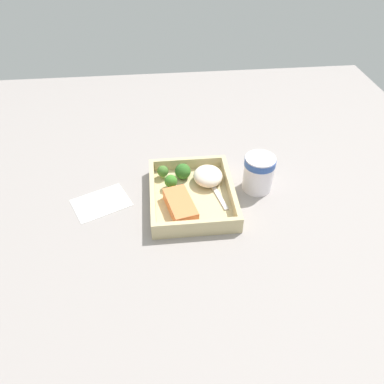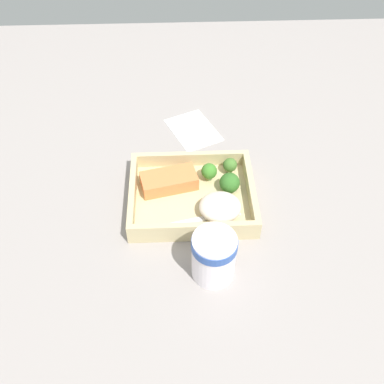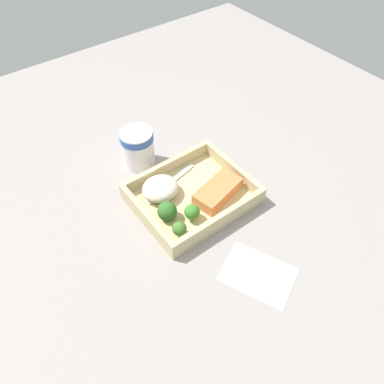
# 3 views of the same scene
# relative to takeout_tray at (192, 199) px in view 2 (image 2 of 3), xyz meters

# --- Properties ---
(ground_plane) EXTENTS (1.60, 1.60, 0.02)m
(ground_plane) POSITION_rel_takeout_tray_xyz_m (0.00, 0.00, -0.02)
(ground_plane) COLOR gray
(takeout_tray) EXTENTS (0.26, 0.21, 0.01)m
(takeout_tray) POSITION_rel_takeout_tray_xyz_m (0.00, 0.00, 0.00)
(takeout_tray) COLOR #C8B685
(takeout_tray) RESTS_ON ground_plane
(tray_rim) EXTENTS (0.26, 0.21, 0.03)m
(tray_rim) POSITION_rel_takeout_tray_xyz_m (0.00, 0.00, 0.02)
(tray_rim) COLOR #C8B685
(tray_rim) RESTS_ON takeout_tray
(salmon_fillet) EXTENTS (0.13, 0.08, 0.03)m
(salmon_fillet) POSITION_rel_takeout_tray_xyz_m (-0.05, 0.03, 0.02)
(salmon_fillet) COLOR #EC7D45
(salmon_fillet) RESTS_ON takeout_tray
(mashed_potatoes) EXTENTS (0.08, 0.08, 0.04)m
(mashed_potatoes) POSITION_rel_takeout_tray_xyz_m (0.05, -0.05, 0.03)
(mashed_potatoes) COLOR #EEDDC7
(mashed_potatoes) RESTS_ON takeout_tray
(broccoli_floret_1) EXTENTS (0.03, 0.03, 0.04)m
(broccoli_floret_1) POSITION_rel_takeout_tray_xyz_m (0.04, 0.05, 0.03)
(broccoli_floret_1) COLOR #79975D
(broccoli_floret_1) RESTS_ON takeout_tray
(broccoli_floret_2) EXTENTS (0.04, 0.04, 0.04)m
(broccoli_floret_2) POSITION_rel_takeout_tray_xyz_m (0.08, 0.02, 0.03)
(broccoli_floret_2) COLOR #80A85E
(broccoli_floret_2) RESTS_ON takeout_tray
(broccoli_floret_3) EXTENTS (0.03, 0.03, 0.04)m
(broccoli_floret_3) POSITION_rel_takeout_tray_xyz_m (0.09, 0.07, 0.03)
(broccoli_floret_3) COLOR #88AA5C
(broccoli_floret_3) RESTS_ON takeout_tray
(fork) EXTENTS (0.16, 0.05, 0.00)m
(fork) POSITION_rel_takeout_tray_xyz_m (0.03, -0.06, 0.01)
(fork) COLOR silver
(fork) RESTS_ON takeout_tray
(paper_cup) EXTENTS (0.08, 0.08, 0.10)m
(paper_cup) POSITION_rel_takeout_tray_xyz_m (0.03, -0.18, 0.05)
(paper_cup) COLOR white
(paper_cup) RESTS_ON ground_plane
(receipt_slip) EXTENTS (0.15, 0.17, 0.00)m
(receipt_slip) POSITION_rel_takeout_tray_xyz_m (0.01, 0.23, -0.00)
(receipt_slip) COLOR white
(receipt_slip) RESTS_ON ground_plane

